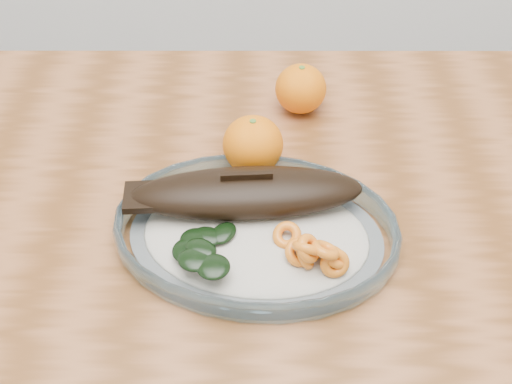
# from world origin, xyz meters

# --- Properties ---
(dining_table) EXTENTS (1.20, 0.80, 0.75)m
(dining_table) POSITION_xyz_m (0.00, 0.00, 0.65)
(dining_table) COLOR brown
(dining_table) RESTS_ON ground
(plated_meal) EXTENTS (0.65, 0.65, 0.08)m
(plated_meal) POSITION_xyz_m (0.03, -0.01, 0.77)
(plated_meal) COLOR white
(plated_meal) RESTS_ON dining_table
(orange_left) EXTENTS (0.08, 0.08, 0.08)m
(orange_left) POSITION_xyz_m (0.02, 0.12, 0.79)
(orange_left) COLOR #FF5C05
(orange_left) RESTS_ON dining_table
(orange_right) EXTENTS (0.07, 0.07, 0.07)m
(orange_right) POSITION_xyz_m (0.09, 0.24, 0.79)
(orange_right) COLOR #FF5C05
(orange_right) RESTS_ON dining_table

